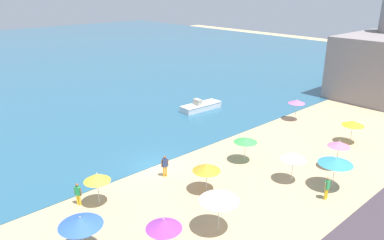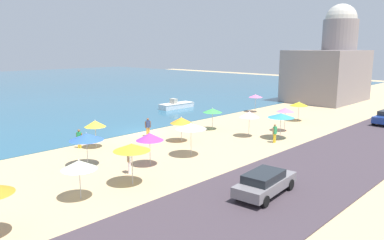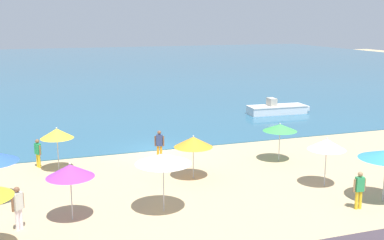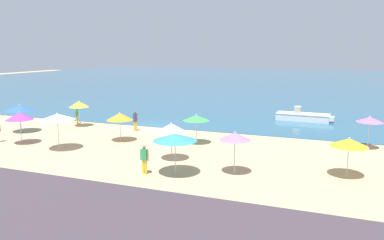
{
  "view_description": "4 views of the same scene",
  "coord_description": "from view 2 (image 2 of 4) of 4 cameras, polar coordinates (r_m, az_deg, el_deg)",
  "views": [
    {
      "loc": [
        -16.16,
        -22.21,
        13.9
      ],
      "look_at": [
        5.86,
        1.95,
        2.03
      ],
      "focal_mm": 35.0,
      "sensor_mm": 36.0,
      "label": 1
    },
    {
      "loc": [
        -22.49,
        -28.86,
        8.26
      ],
      "look_at": [
        5.16,
        -2.29,
        0.82
      ],
      "focal_mm": 35.0,
      "sensor_mm": 36.0,
      "label": 2
    },
    {
      "loc": [
        -7.56,
        -28.03,
        8.09
      ],
      "look_at": [
        2.08,
        -0.37,
        1.89
      ],
      "focal_mm": 45.0,
      "sensor_mm": 36.0,
      "label": 3
    },
    {
      "loc": [
        15.29,
        -29.8,
        6.84
      ],
      "look_at": [
        5.29,
        -3.32,
        1.58
      ],
      "focal_mm": 35.0,
      "sensor_mm": 36.0,
      "label": 4
    }
  ],
  "objects": [
    {
      "name": "bather_1",
      "position": [
        32.52,
        -16.81,
        -2.59
      ],
      "size": [
        0.36,
        0.51,
        1.61
      ],
      "color": "yellow",
      "rests_on": "ground_plane"
    },
    {
      "name": "beach_umbrella_12",
      "position": [
        21.48,
        -16.85,
        -6.56
      ],
      "size": [
        1.97,
        1.97,
        2.29
      ],
      "color": "#B2B2B7",
      "rests_on": "ground_plane"
    },
    {
      "name": "bather_3",
      "position": [
        25.3,
        -9.55,
        -5.87
      ],
      "size": [
        0.46,
        0.4,
        1.77
      ],
      "color": "white",
      "rests_on": "ground_plane"
    },
    {
      "name": "beach_umbrella_0",
      "position": [
        38.1,
        3.15,
        1.45
      ],
      "size": [
        1.95,
        1.95,
        2.24
      ],
      "color": "#B2B2B7",
      "rests_on": "ground_plane"
    },
    {
      "name": "bather_2",
      "position": [
        35.54,
        -6.74,
        -0.91
      ],
      "size": [
        0.53,
        0.34,
        1.75
      ],
      "color": "orange",
      "rests_on": "ground_plane"
    },
    {
      "name": "harbor_fortress",
      "position": [
        63.55,
        20.4,
        7.6
      ],
      "size": [
        13.16,
        9.14,
        15.09
      ],
      "color": "gray",
      "rests_on": "ground_plane"
    },
    {
      "name": "ground_plane",
      "position": [
        37.5,
        -8.01,
        -1.86
      ],
      "size": [
        160.0,
        160.0,
        0.0
      ],
      "primitive_type": "plane",
      "color": "tan"
    },
    {
      "name": "bather_0",
      "position": [
        33.68,
        12.5,
        -1.83
      ],
      "size": [
        0.57,
        0.26,
        1.69
      ],
      "color": "yellow",
      "rests_on": "ground_plane"
    },
    {
      "name": "beach_umbrella_11",
      "position": [
        49.11,
        9.67,
        3.63
      ],
      "size": [
        1.77,
        1.77,
        2.37
      ],
      "color": "#B2B2B7",
      "rests_on": "ground_plane"
    },
    {
      "name": "beach_umbrella_3",
      "position": [
        26.46,
        -6.47,
        -2.56
      ],
      "size": [
        1.95,
        1.95,
        2.44
      ],
      "color": "#B2B2B7",
      "rests_on": "ground_plane"
    },
    {
      "name": "beach_umbrella_10",
      "position": [
        22.85,
        -9.19,
        -4.12
      ],
      "size": [
        2.26,
        2.26,
        2.66
      ],
      "color": "#B2B2B7",
      "rests_on": "ground_plane"
    },
    {
      "name": "skiff_nearshore",
      "position": [
        51.51,
        -2.37,
        2.25
      ],
      "size": [
        5.49,
        1.94,
        1.38
      ],
      "color": "silver",
      "rests_on": "sea"
    },
    {
      "name": "beach_umbrella_13",
      "position": [
        33.15,
        -1.63,
        -0.05
      ],
      "size": [
        2.0,
        2.0,
        2.26
      ],
      "color": "#B2B2B7",
      "rests_on": "ground_plane"
    },
    {
      "name": "beach_umbrella_4",
      "position": [
        38.33,
        14.05,
        1.51
      ],
      "size": [
        1.75,
        1.75,
        2.45
      ],
      "color": "#B2B2B7",
      "rests_on": "ground_plane"
    },
    {
      "name": "beach_umbrella_5",
      "position": [
        27.24,
        -15.8,
        -2.49
      ],
      "size": [
        2.38,
        2.38,
        2.43
      ],
      "color": "#B2B2B7",
      "rests_on": "ground_plane"
    },
    {
      "name": "beach_umbrella_8",
      "position": [
        44.27,
        15.99,
        2.37
      ],
      "size": [
        2.0,
        2.0,
        2.25
      ],
      "color": "#B2B2B7",
      "rests_on": "ground_plane"
    },
    {
      "name": "coastal_road",
      "position": [
        26.29,
        17.32,
        -7.78
      ],
      "size": [
        80.0,
        8.0,
        0.06
      ],
      "primitive_type": "cube",
      "color": "#3F343C",
      "rests_on": "ground_plane"
    },
    {
      "name": "beach_umbrella_2",
      "position": [
        28.63,
        -0.15,
        -0.94
      ],
      "size": [
        2.39,
        2.39,
        2.64
      ],
      "color": "#B2B2B7",
      "rests_on": "ground_plane"
    },
    {
      "name": "parked_car_0",
      "position": [
        21.74,
        11.05,
        -9.31
      ],
      "size": [
        4.72,
        2.2,
        1.37
      ],
      "color": "slate",
      "rests_on": "coastal_road"
    },
    {
      "name": "beach_umbrella_1",
      "position": [
        35.32,
        8.74,
        0.84
      ],
      "size": [
        1.85,
        1.85,
        2.45
      ],
      "color": "#B2B2B7",
      "rests_on": "ground_plane"
    },
    {
      "name": "beach_umbrella_7",
      "position": [
        35.08,
        13.41,
        0.68
      ],
      "size": [
        2.43,
        2.43,
        2.44
      ],
      "color": "#B2B2B7",
      "rests_on": "ground_plane"
    },
    {
      "name": "beach_umbrella_6",
      "position": [
        32.0,
        -14.54,
        -0.55
      ],
      "size": [
        1.77,
        1.77,
        2.4
      ],
      "color": "#B2B2B7",
      "rests_on": "ground_plane"
    }
  ]
}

